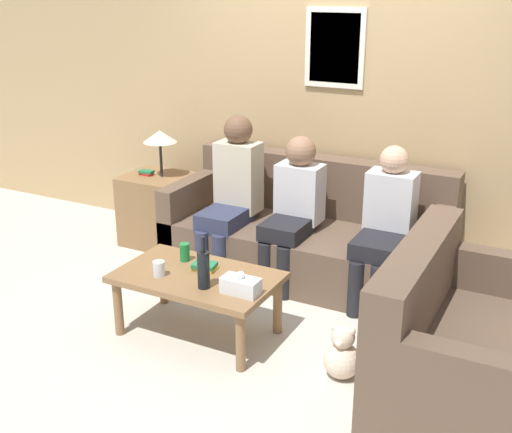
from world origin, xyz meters
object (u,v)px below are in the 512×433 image
(couch_side, at_px, (466,352))
(person_right, at_px, (385,222))
(wine_bottle, at_px, (203,269))
(person_middle, at_px, (294,205))
(teddy_bear, at_px, (342,355))
(couch_main, at_px, (308,237))
(coffee_table, at_px, (197,283))
(person_left, at_px, (232,189))
(drinking_glass, at_px, (159,269))

(couch_side, height_order, person_right, person_right)
(wine_bottle, bearing_deg, person_middle, 86.85)
(person_right, distance_m, teddy_bear, 1.17)
(couch_main, distance_m, wine_bottle, 1.38)
(couch_main, height_order, coffee_table, couch_main)
(couch_main, relative_size, wine_bottle, 6.42)
(couch_side, xyz_separation_m, teddy_bear, (-0.66, -0.11, -0.15))
(wine_bottle, relative_size, person_left, 0.27)
(teddy_bear, bearing_deg, person_middle, 126.93)
(wine_bottle, distance_m, teddy_bear, 0.96)
(wine_bottle, bearing_deg, couch_side, 7.70)
(drinking_glass, relative_size, person_left, 0.08)
(teddy_bear, bearing_deg, coffee_table, 177.92)
(person_middle, bearing_deg, wine_bottle, -93.15)
(couch_main, height_order, person_middle, person_middle)
(person_left, bearing_deg, wine_bottle, -68.36)
(drinking_glass, relative_size, teddy_bear, 0.29)
(coffee_table, height_order, drinking_glass, drinking_glass)
(couch_main, xyz_separation_m, wine_bottle, (-0.11, -1.35, 0.25))
(couch_main, bearing_deg, coffee_table, -101.46)
(coffee_table, distance_m, person_left, 1.12)
(person_right, bearing_deg, drinking_glass, -133.50)
(couch_main, height_order, teddy_bear, couch_main)
(couch_main, distance_m, person_right, 0.74)
(coffee_table, xyz_separation_m, person_left, (-0.33, 1.03, 0.29))
(couch_main, distance_m, coffee_table, 1.24)
(couch_side, height_order, wine_bottle, couch_side)
(coffee_table, relative_size, wine_bottle, 3.08)
(person_right, bearing_deg, person_left, -179.87)
(person_right, bearing_deg, person_middle, -179.58)
(coffee_table, xyz_separation_m, person_right, (0.90, 1.04, 0.23))
(couch_side, xyz_separation_m, drinking_glass, (-1.87, -0.20, 0.17))
(wine_bottle, height_order, drinking_glass, wine_bottle)
(coffee_table, bearing_deg, person_right, 48.98)
(wine_bottle, distance_m, person_middle, 1.17)
(wine_bottle, bearing_deg, teddy_bear, 6.57)
(person_middle, bearing_deg, person_left, 179.73)
(couch_main, relative_size, person_right, 1.92)
(wine_bottle, distance_m, person_left, 1.26)
(person_middle, bearing_deg, couch_main, 76.49)
(wine_bottle, xyz_separation_m, person_right, (0.76, 1.17, 0.05))
(person_left, height_order, person_middle, person_left)
(coffee_table, distance_m, wine_bottle, 0.27)
(drinking_glass, height_order, teddy_bear, drinking_glass)
(drinking_glass, height_order, person_right, person_right)
(couch_side, relative_size, person_middle, 1.22)
(couch_side, height_order, teddy_bear, couch_side)
(couch_main, relative_size, person_left, 1.76)
(coffee_table, distance_m, person_middle, 1.08)
(person_left, xyz_separation_m, person_middle, (0.53, -0.00, -0.05))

